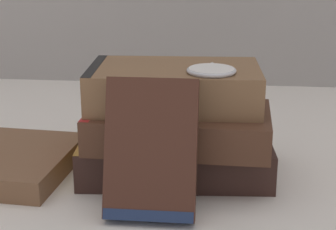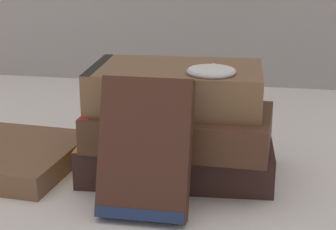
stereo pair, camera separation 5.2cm
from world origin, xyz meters
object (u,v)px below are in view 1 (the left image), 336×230
at_px(book_flat_bottom, 172,155).
at_px(book_leaning_front, 151,154).
at_px(reading_glasses, 133,138).
at_px(book_flat_middle, 175,126).
at_px(book_flat_top, 170,86).
at_px(pocket_watch, 211,70).

relative_size(book_flat_bottom, book_leaning_front, 1.64).
bearing_deg(reading_glasses, book_flat_bottom, -54.71).
distance_m(book_flat_middle, book_leaning_front, 0.10).
relative_size(book_leaning_front, reading_glasses, 1.68).
distance_m(book_leaning_front, reading_glasses, 0.25).
xyz_separation_m(book_flat_top, pocket_watch, (0.05, -0.03, 0.03)).
relative_size(book_flat_middle, pocket_watch, 3.64).
distance_m(book_flat_top, book_leaning_front, 0.12).
height_order(book_flat_middle, reading_glasses, book_flat_middle).
height_order(book_leaning_front, reading_glasses, book_leaning_front).
relative_size(book_flat_middle, reading_glasses, 2.49).
bearing_deg(pocket_watch, book_flat_middle, 165.46).
height_order(book_flat_bottom, pocket_watch, pocket_watch).
distance_m(book_flat_top, reading_glasses, 0.18).
bearing_deg(pocket_watch, book_leaning_front, -124.79).
xyz_separation_m(book_flat_middle, pocket_watch, (0.04, -0.01, 0.07)).
bearing_deg(book_flat_bottom, pocket_watch, -33.16).
bearing_deg(pocket_watch, reading_glasses, 128.87).
relative_size(book_flat_top, reading_glasses, 2.39).
distance_m(pocket_watch, reading_glasses, 0.24).
bearing_deg(book_flat_bottom, reading_glasses, 116.32).
relative_size(book_flat_bottom, reading_glasses, 2.75).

